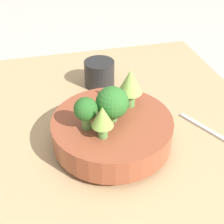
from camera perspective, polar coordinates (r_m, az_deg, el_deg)
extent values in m
plane|color=#ADA89E|center=(0.77, -1.57, -8.83)|extent=(6.00, 6.00, 0.00)
cube|color=tan|center=(0.75, -1.60, -7.54)|extent=(1.03, 0.87, 0.05)
cylinder|color=brown|center=(0.74, 0.00, -5.43)|extent=(0.12, 0.12, 0.01)
cylinder|color=brown|center=(0.71, 0.00, -3.22)|extent=(0.27, 0.27, 0.06)
cylinder|color=#609347|center=(0.69, 0.00, -0.65)|extent=(0.02, 0.02, 0.02)
sphere|color=#2D6B28|center=(0.67, 0.00, 1.78)|extent=(0.07, 0.07, 0.07)
cylinder|color=#609347|center=(0.66, -4.70, -1.80)|extent=(0.02, 0.02, 0.03)
sphere|color=#286023|center=(0.64, -4.84, 0.53)|extent=(0.05, 0.05, 0.05)
cylinder|color=#609347|center=(0.64, -1.70, -3.48)|extent=(0.02, 0.02, 0.03)
cone|color=#84AD47|center=(0.62, -1.76, -0.81)|extent=(0.05, 0.05, 0.05)
cylinder|color=#609347|center=(0.73, 3.23, 2.47)|extent=(0.03, 0.03, 0.04)
cone|color=#93B751|center=(0.71, 3.36, 5.62)|extent=(0.06, 0.06, 0.06)
cylinder|color=black|center=(0.94, -2.32, 7.06)|extent=(0.09, 0.09, 0.08)
cube|color=silver|center=(0.81, 17.86, -3.61)|extent=(0.18, 0.09, 0.01)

